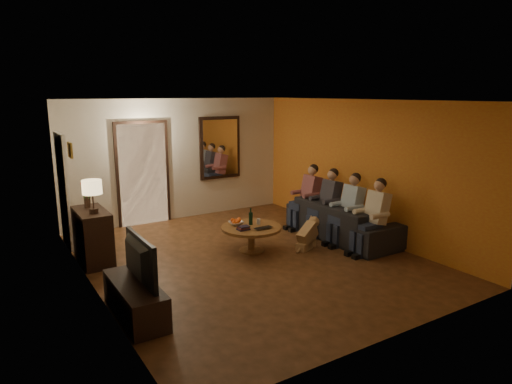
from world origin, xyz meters
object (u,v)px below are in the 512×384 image
person_a (374,219)px  tv (133,261)px  laptop (265,229)px  person_c (328,205)px  bowl (236,223)px  tv_stand (135,300)px  table_lamp (93,197)px  sofa (342,220)px  wine_bottle (251,216)px  coffee_table (251,239)px  person_b (349,211)px  dresser (93,236)px  dog (307,233)px  person_d (308,199)px

person_a → tv: bearing=-178.7°
person_a → laptop: (-1.65, 0.89, -0.14)m
person_c → bowl: person_c is taller
tv_stand → person_a: size_ratio=1.09×
person_c → laptop: (-1.65, -0.31, -0.14)m
table_lamp → tv_stand: size_ratio=0.41×
sofa → person_a: bearing=174.6°
table_lamp → wine_bottle: table_lamp is taller
sofa → coffee_table: size_ratio=2.26×
person_b → person_a: bearing=-90.0°
dresser → person_c: (4.20, -0.89, 0.16)m
tv_stand → dog: (3.37, 0.85, 0.06)m
table_lamp → person_b: table_lamp is taller
table_lamp → wine_bottle: 2.63m
sofa → person_a: 0.94m
person_d → coffee_table: size_ratio=1.15×
person_c → wine_bottle: size_ratio=3.87×
sofa → person_d: (-0.10, 0.90, 0.25)m
sofa → person_d: person_d is taller
person_c → dog: size_ratio=2.14×
person_a → person_d: same height
dresser → coffee_table: size_ratio=0.94×
table_lamp → coffee_table: size_ratio=0.52×
bowl → laptop: bearing=-60.8°
table_lamp → tv: size_ratio=0.53×
tv_stand → laptop: (2.55, 0.98, 0.25)m
table_lamp → laptop: bearing=-21.0°
table_lamp → person_b: bearing=-16.9°
table_lamp → person_d: bearing=-1.0°
dresser → person_a: person_a is taller
sofa → person_a: size_ratio=1.97×
person_a → sofa: bearing=83.7°
sofa → person_c: bearing=19.3°
wine_bottle → person_a: bearing=-36.8°
coffee_table → person_d: bearing=19.8°
tv_stand → tv: size_ratio=1.29×
person_a → dog: (-0.83, 0.76, -0.32)m
tv_stand → sofa: (4.30, 0.99, 0.13)m
person_c → person_b: bearing=-90.0°
tv → person_b: person_b is taller
coffee_table → wine_bottle: (0.05, 0.10, 0.38)m
person_c → dresser: bearing=168.0°
table_lamp → dog: table_lamp is taller
bowl → tv: bearing=-146.9°
tv_stand → coffee_table: size_ratio=1.25×
table_lamp → coffee_table: 2.71m
table_lamp → dog: size_ratio=0.96×
person_c → wine_bottle: bearing=177.6°
tv_stand → tv: 0.51m
tv → wine_bottle: 2.85m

